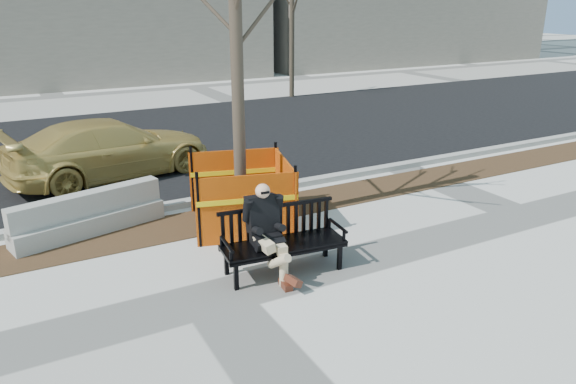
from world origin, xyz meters
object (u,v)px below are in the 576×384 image
seated_man (266,273)px  jersey_barrier_left (91,233)px  tree_fence (242,224)px  sedan (114,177)px  bench (284,272)px

seated_man → jersey_barrier_left: 3.46m
tree_fence → sedan: tree_fence is taller
seated_man → tree_fence: size_ratio=0.21×
bench → sedan: bearing=108.0°
tree_fence → sedan: size_ratio=1.40×
sedan → jersey_barrier_left: (-1.02, -3.08, 0.00)m
bench → jersey_barrier_left: size_ratio=0.71×
jersey_barrier_left → tree_fence: bearing=-33.6°
bench → sedan: size_ratio=0.41×
sedan → jersey_barrier_left: sedan is taller
seated_man → sedan: size_ratio=0.30×
sedan → seated_man: bearing=178.8°
sedan → bench: bearing=-179.0°
seated_man → jersey_barrier_left: (-2.03, 2.80, 0.00)m
tree_fence → jersey_barrier_left: 2.63m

